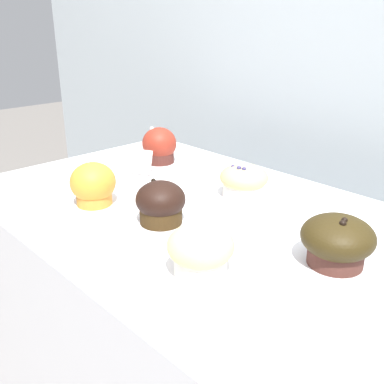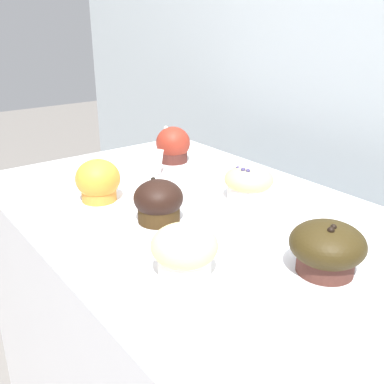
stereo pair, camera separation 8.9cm
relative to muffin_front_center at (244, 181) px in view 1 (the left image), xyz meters
The scene contains 9 objects.
wall_back 0.47m from the muffin_front_center, 92.29° to the left, with size 3.20×0.10×1.80m, color #A8B2B7.
display_counter 0.50m from the muffin_front_center, 98.36° to the right, with size 1.00×0.64×0.90m, color silver.
muffin_front_center is the anchor object (origin of this frame).
muffin_back_left 0.33m from the muffin_front_center, 60.62° to the right, with size 0.10×0.10×0.08m.
muffin_back_right 0.32m from the muffin_front_center, 125.10° to the right, with size 0.09×0.09×0.09m.
muffin_front_left 0.22m from the muffin_front_center, 95.68° to the right, with size 0.10×0.10×0.08m.
muffin_front_right 0.31m from the muffin_front_center, 21.53° to the right, with size 0.12×0.12×0.09m.
muffin_back_center 0.32m from the muffin_front_center, behind, with size 0.09×0.09×0.10m.
price_card 0.28m from the muffin_front_center, 163.04° to the right, with size 0.06×0.06×0.06m.
Camera 1 is at (0.61, -0.58, 1.27)m, focal length 42.00 mm.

